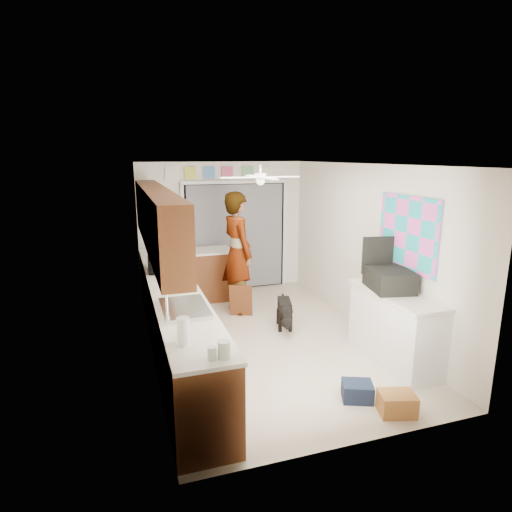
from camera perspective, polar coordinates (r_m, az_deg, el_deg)
floor at (r=6.40m, az=1.13°, el=-10.88°), size 5.00×5.00×0.00m
ceiling at (r=5.83m, az=1.24°, el=12.13°), size 5.00×5.00×0.00m
wall_back at (r=8.35m, az=-4.46°, el=3.83°), size 3.20×0.00×3.20m
wall_front at (r=3.82m, az=13.68°, el=-8.09°), size 3.20×0.00×3.20m
wall_left at (r=5.69m, az=-14.24°, el=-1.05°), size 0.00×5.00×5.00m
wall_right at (r=6.68m, az=14.26°, el=1.06°), size 0.00×5.00×5.00m
left_base_cabinets at (r=5.95m, az=-10.89°, el=-8.32°), size 0.60×4.80×0.90m
left_countertop at (r=5.80m, az=-11.00°, el=-3.99°), size 0.62×4.80×0.04m
upper_cabinets at (r=5.79m, az=-13.11°, el=4.82°), size 0.32×4.00×0.80m
sink_basin at (r=4.85m, az=-9.51°, el=-6.97°), size 0.50×0.76×0.06m
faucet at (r=4.80m, az=-11.81°, el=-6.10°), size 0.03×0.03×0.22m
peninsula_base at (r=7.94m, az=-7.02°, el=-2.64°), size 1.00×0.60×0.90m
peninsula_top at (r=7.83m, az=-7.11°, el=0.67°), size 1.04×0.64×0.04m
back_opening_recess at (r=8.42m, az=-2.73°, el=2.55°), size 2.00×0.06×2.10m
curtain_panel at (r=8.38m, az=-2.66°, el=2.50°), size 1.90×0.03×2.05m
door_trim_left at (r=8.18m, az=-9.59°, el=2.07°), size 0.06×0.04×2.10m
door_trim_right at (r=8.71m, az=3.81°, el=2.90°), size 0.06×0.04×2.10m
door_trim_head at (r=8.25m, az=-2.76°, el=9.83°), size 2.10×0.04×0.06m
header_frame_0 at (r=8.09m, az=-8.75°, el=10.90°), size 0.22×0.02×0.22m
header_frame_1 at (r=8.16m, az=-6.28°, el=10.99°), size 0.22×0.02×0.22m
header_frame_2 at (r=8.24m, az=-3.86°, el=11.06°), size 0.22×0.02×0.22m
header_frame_3 at (r=8.34m, az=-1.14°, el=11.11°), size 0.22×0.02×0.22m
header_frame_4 at (r=8.47m, az=1.50°, el=11.14°), size 0.22×0.02×0.22m
route66_sign at (r=8.04m, az=-11.26°, el=10.78°), size 0.22×0.02×0.26m
right_counter_base at (r=5.83m, az=18.01°, el=-9.24°), size 0.50×1.40×0.90m
right_counter_top at (r=5.66m, az=18.26°, el=-4.85°), size 0.54×1.44×0.04m
abstract_painting at (r=5.79m, az=19.55°, el=2.89°), size 0.03×1.15×0.95m
ceiling_fan at (r=6.03m, az=0.60°, el=10.46°), size 1.14×1.14×0.24m
microwave at (r=6.48m, az=-12.27°, el=-0.64°), size 0.48×0.61×0.30m
jar_a at (r=3.71m, az=-4.30°, el=-12.33°), size 0.11×0.11×0.15m
jar_b at (r=3.70m, az=-5.89°, el=-12.77°), size 0.09×0.09×0.11m
paper_towel_roll at (r=3.97m, az=-9.66°, el=-9.87°), size 0.14×0.14×0.26m
suitcase at (r=5.72m, az=17.35°, el=-2.96°), size 0.60×0.72×0.27m
suitcase_rim at (r=5.75m, az=17.27°, el=-4.02°), size 0.55×0.66×0.02m
suitcase_lid at (r=5.89m, az=15.91°, el=0.11°), size 0.42×0.11×0.50m
cardboard_box at (r=4.90m, az=18.28°, el=-18.17°), size 0.42×0.36×0.23m
navy_crate at (r=5.03m, az=13.36°, el=-17.13°), size 0.40×0.37×0.20m
cabinet_door_panel at (r=7.09m, az=-2.03°, el=-5.96°), size 0.40×0.27×0.55m
man at (r=7.16m, az=-2.47°, el=0.43°), size 0.62×0.82×2.05m
dog at (r=6.68m, az=3.81°, el=-7.49°), size 0.44×0.69×0.50m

